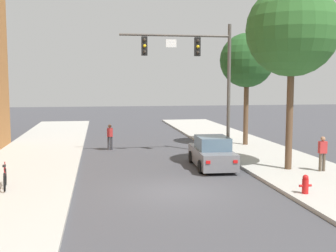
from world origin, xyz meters
TOP-DOWN VIEW (x-y plane):
  - ground_plane at (0.00, 0.00)m, footprint 120.00×120.00m
  - sidewalk_left at (-6.50, 0.00)m, footprint 5.00×60.00m
  - sidewalk_right at (6.50, 0.00)m, footprint 5.00×60.00m
  - traffic_signal_mast at (2.78, 7.79)m, footprint 6.46×0.38m
  - car_lead_grey at (2.65, 4.33)m, footprint 1.99×4.31m
  - pedestrian_crossing_road at (-2.28, 10.79)m, footprint 0.36×0.22m
  - pedestrian_sidewalk_right_walker at (7.34, 1.97)m, footprint 0.36×0.22m
  - bicycle_leaning at (-6.64, 1.07)m, footprint 0.36×1.75m
  - fire_hydrant at (4.62, -1.62)m, footprint 0.48×0.24m
  - street_tree_nearest at (6.00, 2.70)m, footprint 4.31×4.31m
  - street_tree_second at (6.73, 10.68)m, footprint 3.56×3.56m

SIDE VIEW (x-z plane):
  - ground_plane at x=0.00m, z-range 0.00..0.00m
  - sidewalk_left at x=-6.50m, z-range 0.00..0.15m
  - sidewalk_right at x=6.50m, z-range 0.00..0.15m
  - fire_hydrant at x=4.62m, z-range 0.15..0.87m
  - bicycle_leaning at x=-6.64m, z-range 0.05..1.03m
  - car_lead_grey at x=2.65m, z-range -0.08..1.52m
  - pedestrian_crossing_road at x=-2.28m, z-range 0.09..1.73m
  - pedestrian_sidewalk_right_walker at x=7.34m, z-range 0.24..1.88m
  - traffic_signal_mast at x=2.78m, z-range 1.59..9.09m
  - street_tree_second at x=6.73m, z-range 2.03..9.41m
  - street_tree_nearest at x=6.00m, z-range 2.33..11.04m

